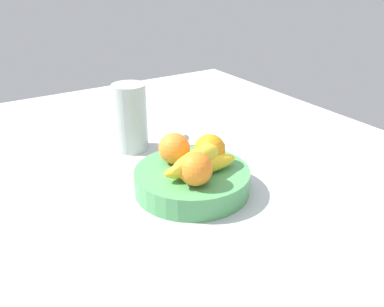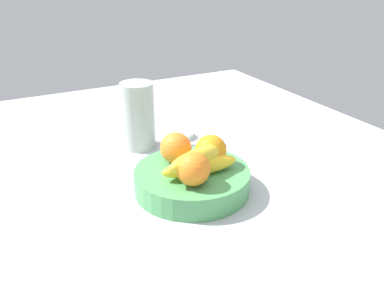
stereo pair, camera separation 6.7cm
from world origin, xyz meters
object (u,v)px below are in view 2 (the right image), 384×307
Objects in this scene: fruit_bowl at (192,180)px; jar_lid at (181,135)px; orange_center at (211,150)px; banana_bunch at (199,161)px; thermos_tumbler at (138,116)px; orange_front_right at (193,169)px; orange_front_left at (176,148)px.

jar_lid is (28.14, -11.17, -1.78)cm from fruit_bowl.
orange_center reaches higher than banana_bunch.
orange_center is 0.39× the size of thermos_tumbler.
orange_front_right is 4.53cm from banana_bunch.
thermos_tumbler reaches higher than orange_front_left.
jar_lid is (30.55, -10.74, -7.43)cm from banana_bunch.
jar_lid is (33.75, -13.92, -7.85)cm from orange_front_right.
thermos_tumbler is 2.47× the size of jar_lid.
orange_front_left is 27.31cm from jar_lid.
fruit_bowl is at bearing -176.48° from thermos_tumbler.
fruit_bowl is 30.33cm from jar_lid.
fruit_bowl is at bearing 10.16° from banana_bunch.
orange_center is at bearing -166.47° from thermos_tumbler.
banana_bunch is at bearing 160.64° from jar_lid.
orange_front_left reaches higher than fruit_bowl.
orange_center is 5.23cm from banana_bunch.
orange_front_right is (-10.79, 1.39, 0.00)cm from orange_front_left.
orange_front_left is 1.00× the size of orange_center.
orange_front_left is at bearing 52.27° from orange_center.
orange_front_left is 0.39× the size of thermos_tumbler.
fruit_bowl is at bearing 94.47° from orange_center.
orange_front_left is at bearing 13.33° from banana_bunch.
banana_bunch is (-7.60, -1.80, -0.42)cm from orange_front_left.
orange_center is (0.38, -4.84, 6.07)cm from fruit_bowl.
orange_front_right is 0.40× the size of banana_bunch.
orange_front_left is 7.85cm from orange_center.
jar_lid is (0.60, -12.87, -8.15)cm from thermos_tumbler.
jar_lid is at bearing -19.36° from banana_bunch.
thermos_tumbler reaches higher than orange_front_right.
orange_center is (5.99, -7.59, 0.00)cm from orange_front_right.
fruit_bowl is at bearing -26.16° from orange_front_right.
orange_front_right is 0.39× the size of thermos_tumbler.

